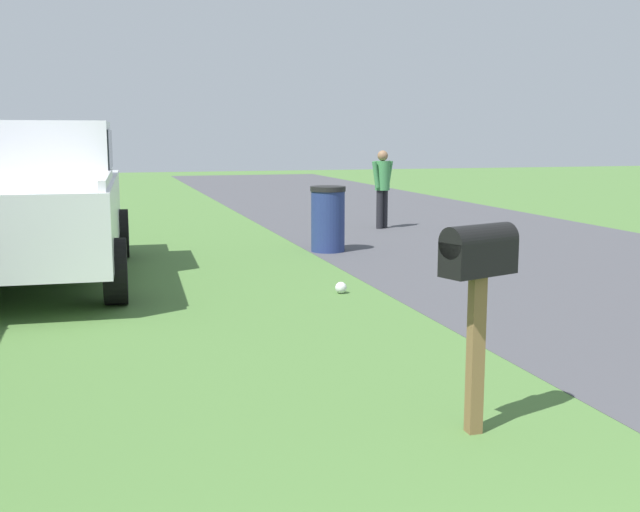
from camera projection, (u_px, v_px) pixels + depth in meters
mailbox at (479, 267)px, 4.81m from camera, size 0.36×0.55×1.36m
pickup_truck at (40, 196)px, 10.18m from camera, size 5.33×2.40×2.09m
trash_bin at (328, 219)px, 12.60m from camera, size 0.58×0.58×1.08m
pedestrian at (382, 184)px, 15.64m from camera, size 0.30×0.52×1.59m
litter_bag_near_hydrant at (341, 288)px, 9.33m from camera, size 0.14×0.14×0.14m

